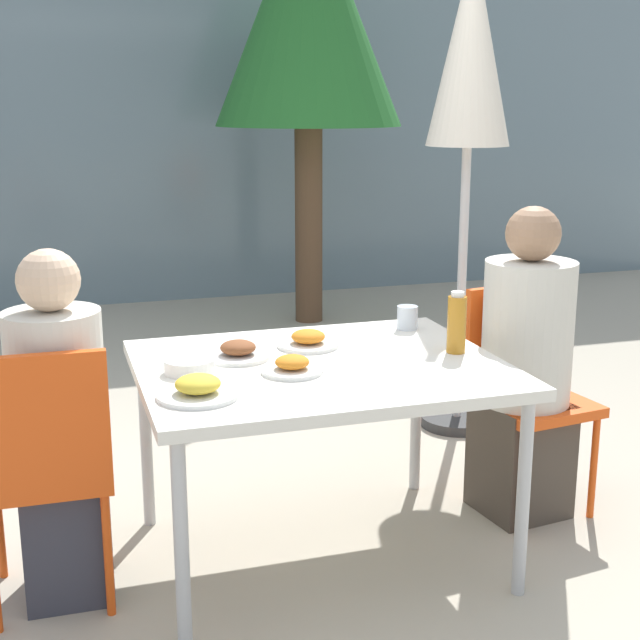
{
  "coord_description": "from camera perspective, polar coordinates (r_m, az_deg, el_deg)",
  "views": [
    {
      "loc": [
        -0.87,
        -2.77,
        1.59
      ],
      "look_at": [
        0.0,
        0.0,
        0.87
      ],
      "focal_mm": 50.0,
      "sensor_mm": 36.0,
      "label": 1
    }
  ],
  "objects": [
    {
      "name": "closed_umbrella",
      "position": [
        4.29,
        9.58,
        15.63
      ],
      "size": [
        0.39,
        0.39,
        2.29
      ],
      "color": "#333333",
      "rests_on": "ground"
    },
    {
      "name": "plate_1",
      "position": [
        2.91,
        -1.79,
        -2.98
      ],
      "size": [
        0.2,
        0.2,
        0.06
      ],
      "color": "white",
      "rests_on": "dining_table"
    },
    {
      "name": "plate_2",
      "position": [
        3.22,
        -0.76,
        -1.32
      ],
      "size": [
        0.22,
        0.22,
        0.06
      ],
      "color": "white",
      "rests_on": "dining_table"
    },
    {
      "name": "bottle",
      "position": [
        3.16,
        8.74,
        -0.22
      ],
      "size": [
        0.07,
        0.07,
        0.22
      ],
      "color": "#B7751E",
      "rests_on": "dining_table"
    },
    {
      "name": "drinking_cup",
      "position": [
        3.48,
        5.61,
        0.15
      ],
      "size": [
        0.08,
        0.08,
        0.09
      ],
      "color": "silver",
      "rests_on": "dining_table"
    },
    {
      "name": "salad_bowl",
      "position": [
        2.94,
        -8.37,
        -2.92
      ],
      "size": [
        0.17,
        0.17,
        0.05
      ],
      "color": "white",
      "rests_on": "dining_table"
    },
    {
      "name": "chair_right",
      "position": [
        3.62,
        12.8,
        -3.73
      ],
      "size": [
        0.45,
        0.45,
        0.88
      ],
      "rotation": [
        0.0,
        0.0,
        -3.01
      ],
      "color": "#E54C14",
      "rests_on": "ground"
    },
    {
      "name": "ground_plane",
      "position": [
        3.31,
        0.0,
        -14.84
      ],
      "size": [
        24.0,
        24.0,
        0.0
      ],
      "primitive_type": "plane",
      "color": "#B2A893"
    },
    {
      "name": "building_facade",
      "position": [
        7.3,
        -10.85,
        12.94
      ],
      "size": [
        10.0,
        0.2,
        3.0
      ],
      "color": "slate",
      "rests_on": "ground"
    },
    {
      "name": "plate_3",
      "position": [
        2.7,
        -7.81,
        -4.39
      ],
      "size": [
        0.25,
        0.25,
        0.07
      ],
      "color": "white",
      "rests_on": "dining_table"
    },
    {
      "name": "tree_behind_left",
      "position": [
        6.46,
        -0.77,
        19.19
      ],
      "size": [
        1.31,
        1.31,
        3.02
      ],
      "color": "brown",
      "rests_on": "ground"
    },
    {
      "name": "chair_left",
      "position": [
        2.91,
        -17.24,
        -8.43
      ],
      "size": [
        0.41,
        0.41,
        0.88
      ],
      "rotation": [
        0.0,
        0.0,
        -0.02
      ],
      "color": "#E54C14",
      "rests_on": "ground"
    },
    {
      "name": "person_left",
      "position": [
        2.97,
        -16.31,
        -7.17
      ],
      "size": [
        0.3,
        0.3,
        1.15
      ],
      "rotation": [
        0.0,
        0.0,
        -0.02
      ],
      "color": "#383842",
      "rests_on": "ground"
    },
    {
      "name": "person_right",
      "position": [
        3.51,
        13.0,
        -3.31
      ],
      "size": [
        0.35,
        0.35,
        1.21
      ],
      "rotation": [
        0.0,
        0.0,
        -3.01
      ],
      "color": "#473D33",
      "rests_on": "ground"
    },
    {
      "name": "dining_table",
      "position": [
        3.04,
        0.0,
        -3.76
      ],
      "size": [
        1.22,
        0.99,
        0.72
      ],
      "color": "silver",
      "rests_on": "ground"
    },
    {
      "name": "plate_0",
      "position": [
        3.09,
        -5.26,
        -2.04
      ],
      "size": [
        0.22,
        0.22,
        0.06
      ],
      "color": "white",
      "rests_on": "dining_table"
    }
  ]
}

